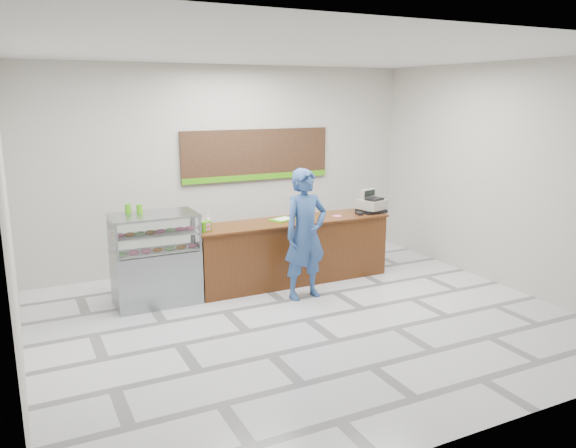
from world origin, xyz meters
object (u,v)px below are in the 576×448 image
sales_counter (292,251)px  customer (305,234)px  display_case (156,258)px  serving_tray (283,219)px  cash_register (371,204)px

sales_counter → customer: customer is taller
display_case → serving_tray: 2.11m
display_case → sales_counter: bearing=0.0°
sales_counter → serving_tray: (-0.14, 0.07, 0.52)m
sales_counter → display_case: display_case is taller
display_case → cash_register: size_ratio=2.58×
sales_counter → serving_tray: 0.55m
sales_counter → customer: bearing=-101.8°
cash_register → sales_counter: bearing=162.0°
serving_tray → sales_counter: bearing=-45.9°
cash_register → serving_tray: size_ratio=1.17×
customer → display_case: bearing=155.7°
sales_counter → customer: size_ratio=1.67×
sales_counter → cash_register: cash_register is taller
display_case → serving_tray: bearing=1.9°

